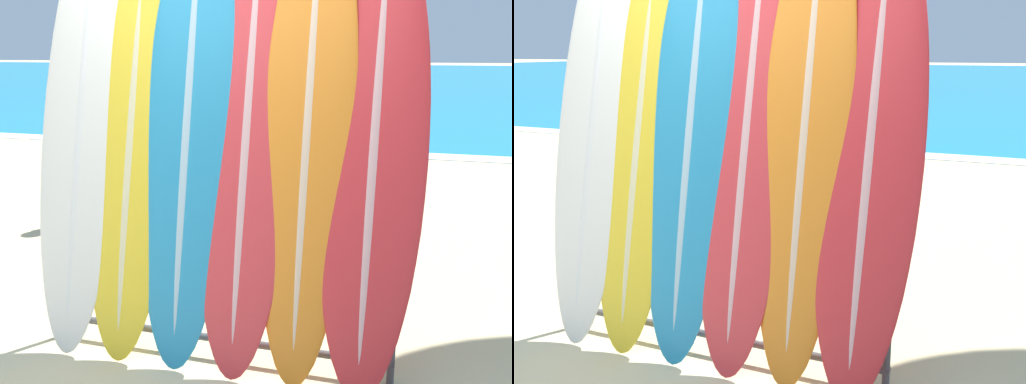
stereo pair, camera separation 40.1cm
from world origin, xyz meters
The scene contains 10 objects.
ocean_water centered at (0.00, 37.10, 0.00)m, with size 120.00×60.00×0.01m.
surfboard_rack centered at (0.16, 0.59, 0.43)m, with size 2.01×0.04×0.78m.
surfboard_slot_0 centered at (-0.69, 0.69, 1.30)m, with size 0.53×0.72×2.60m.
surfboard_slot_1 centered at (-0.36, 0.64, 1.12)m, with size 0.52×0.59×2.24m.
surfboard_slot_2 centered at (-0.01, 0.67, 1.27)m, with size 0.54×0.65×2.55m.
surfboard_slot_3 centered at (0.32, 0.68, 1.25)m, with size 0.53×0.67×2.50m.
surfboard_slot_4 centered at (0.65, 0.67, 1.28)m, with size 0.50×0.60×2.56m.
surfboard_slot_5 centered at (1.00, 0.66, 1.19)m, with size 0.53×0.64×2.38m.
person_near_water centered at (-1.96, 2.94, 0.84)m, with size 0.26×0.21×1.54m.
person_mid_beach centered at (-2.04, 6.69, 0.98)m, with size 0.24×0.30×1.80m.
Camera 2 is at (1.67, -2.21, 1.73)m, focal length 42.00 mm.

